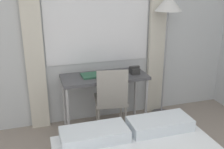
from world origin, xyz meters
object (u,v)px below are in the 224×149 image
Objects in this scene: desk at (105,81)px; desk_chair at (111,97)px; standing_lamp at (168,15)px; telephone at (134,70)px; book at (92,75)px.

desk is 0.26m from desk_chair.
desk is 0.64× the size of standing_lamp.
desk_chair is 6.88× the size of telephone.
standing_lamp is 0.86m from telephone.
book is (-0.19, 0.23, 0.24)m from desk_chair.
desk is 1.24× the size of desk_chair.
desk is at bearing 175.03° from telephone.
telephone reaches higher than desk.
standing_lamp reaches higher than book.
desk_chair is (0.03, -0.21, -0.15)m from desk.
telephone is (0.38, 0.17, 0.27)m from desk_chair.
book is at bearing 170.81° from desk.
telephone reaches higher than book.
standing_lamp reaches higher than desk_chair.
telephone is 0.50× the size of book.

